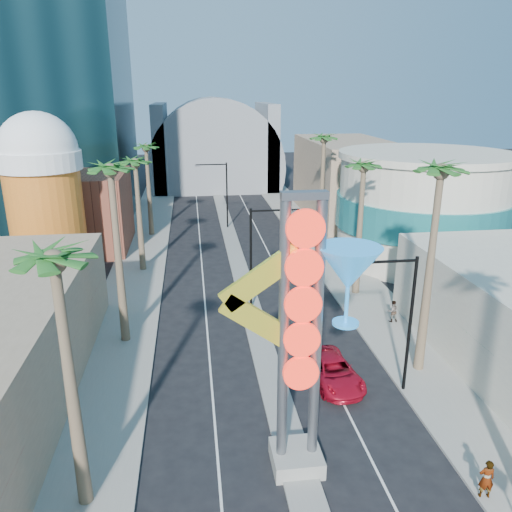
{
  "coord_description": "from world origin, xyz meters",
  "views": [
    {
      "loc": [
        -4.18,
        -15.01,
        16.15
      ],
      "look_at": [
        0.23,
        18.78,
        4.76
      ],
      "focal_mm": 35.0,
      "sensor_mm": 36.0,
      "label": 1
    }
  ],
  "objects": [
    {
      "name": "median",
      "position": [
        0.0,
        38.0,
        0.07
      ],
      "size": [
        1.6,
        84.0,
        0.15
      ],
      "primitive_type": "cube",
      "color": "gray",
      "rests_on": "ground"
    },
    {
      "name": "pedestrian_a",
      "position": [
        7.3,
        0.07,
        1.04
      ],
      "size": [
        0.71,
        0.52,
        1.78
      ],
      "primitive_type": "imported",
      "rotation": [
        0.0,
        0.0,
        2.99
      ],
      "color": "gray",
      "rests_on": "sidewalk_east"
    },
    {
      "name": "sidewalk_east",
      "position": [
        9.5,
        35.0,
        0.07
      ],
      "size": [
        5.0,
        100.0,
        0.15
      ],
      "primitive_type": "cube",
      "color": "gray",
      "rests_on": "ground"
    },
    {
      "name": "streetlight_1",
      "position": [
        -0.55,
        44.0,
        4.88
      ],
      "size": [
        3.79,
        0.25,
        8.0
      ],
      "color": "black",
      "rests_on": "ground"
    },
    {
      "name": "red_pickup",
      "position": [
        3.46,
        9.39,
        0.73
      ],
      "size": [
        3.03,
        5.52,
        1.46
      ],
      "primitive_type": "imported",
      "rotation": [
        0.0,
        0.0,
        0.12
      ],
      "color": "#B70E24",
      "rests_on": "ground"
    },
    {
      "name": "beer_mug",
      "position": [
        -17.0,
        30.0,
        7.84
      ],
      "size": [
        7.0,
        7.0,
        14.5
      ],
      "color": "#D35C1C",
      "rests_on": "ground"
    },
    {
      "name": "streetlight_0",
      "position": [
        0.55,
        20.0,
        4.88
      ],
      "size": [
        3.79,
        0.25,
        8.0
      ],
      "color": "black",
      "rests_on": "ground"
    },
    {
      "name": "palm_2",
      "position": [
        -9.0,
        30.0,
        9.48
      ],
      "size": [
        2.4,
        2.4,
        11.2
      ],
      "color": "brown",
      "rests_on": "ground"
    },
    {
      "name": "palm_5",
      "position": [
        9.0,
        10.0,
        11.27
      ],
      "size": [
        2.4,
        2.4,
        13.2
      ],
      "color": "brown",
      "rests_on": "ground"
    },
    {
      "name": "palm_0",
      "position": [
        -9.0,
        2.0,
        9.93
      ],
      "size": [
        2.4,
        2.4,
        11.7
      ],
      "color": "brown",
      "rests_on": "ground"
    },
    {
      "name": "filler_east",
      "position": [
        16.0,
        48.0,
        5.0
      ],
      "size": [
        10.0,
        20.0,
        10.0
      ],
      "primitive_type": "cube",
      "color": "#92785E",
      "rests_on": "ground"
    },
    {
      "name": "turquoise_building",
      "position": [
        18.0,
        30.0,
        5.25
      ],
      "size": [
        16.6,
        16.6,
        10.6
      ],
      "color": "beige",
      "rests_on": "ground"
    },
    {
      "name": "palm_3",
      "position": [
        -9.0,
        42.0,
        9.48
      ],
      "size": [
        2.4,
        2.4,
        11.2
      ],
      "color": "brown",
      "rests_on": "ground"
    },
    {
      "name": "palm_6",
      "position": [
        9.0,
        22.0,
        9.93
      ],
      "size": [
        2.4,
        2.4,
        11.7
      ],
      "color": "brown",
      "rests_on": "ground"
    },
    {
      "name": "sidewalk_west",
      "position": [
        -9.5,
        35.0,
        0.07
      ],
      "size": [
        5.0,
        100.0,
        0.15
      ],
      "primitive_type": "cube",
      "color": "gray",
      "rests_on": "ground"
    },
    {
      "name": "neon_sign",
      "position": [
        0.82,
        2.96,
        7.31
      ],
      "size": [
        6.53,
        2.6,
        12.55
      ],
      "color": "gray",
      "rests_on": "ground"
    },
    {
      "name": "streetlight_2",
      "position": [
        6.72,
        8.0,
        4.83
      ],
      "size": [
        3.45,
        0.25,
        8.0
      ],
      "color": "black",
      "rests_on": "ground"
    },
    {
      "name": "palm_1",
      "position": [
        -9.0,
        16.0,
        10.82
      ],
      "size": [
        2.4,
        2.4,
        12.7
      ],
      "color": "brown",
      "rests_on": "ground"
    },
    {
      "name": "pedestrian_b",
      "position": [
        9.86,
        16.32,
        0.96
      ],
      "size": [
        0.79,
        0.61,
        1.62
      ],
      "primitive_type": "imported",
      "rotation": [
        0.0,
        0.0,
        3.14
      ],
      "color": "gray",
      "rests_on": "sidewalk_east"
    },
    {
      "name": "canopy",
      "position": [
        0.0,
        72.0,
        4.31
      ],
      "size": [
        22.0,
        16.0,
        22.0
      ],
      "color": "slate",
      "rests_on": "ground"
    },
    {
      "name": "brick_filler_west",
      "position": [
        -16.0,
        38.0,
        4.0
      ],
      "size": [
        10.0,
        10.0,
        8.0
      ],
      "primitive_type": "cube",
      "color": "brown",
      "rests_on": "ground"
    },
    {
      "name": "hotel_tower",
      "position": [
        -22.0,
        52.0,
        25.0
      ],
      "size": [
        20.0,
        20.0,
        50.0
      ],
      "primitive_type": "cube",
      "color": "black",
      "rests_on": "ground"
    },
    {
      "name": "palm_7",
      "position": [
        9.0,
        34.0,
        10.82
      ],
      "size": [
        2.4,
        2.4,
        12.7
      ],
      "color": "brown",
      "rests_on": "ground"
    }
  ]
}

